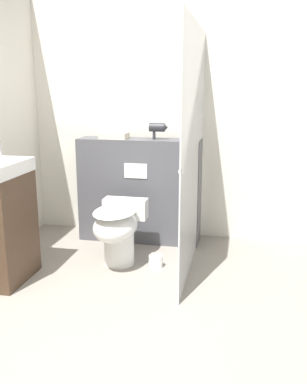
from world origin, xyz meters
The scene contains 8 objects.
ground_plane centered at (0.00, 0.00, 0.00)m, with size 12.00×12.00×0.00m, color gray.
wall_back centered at (0.00, 2.23, 1.25)m, with size 8.00×0.06×2.50m.
partition_panel centered at (-0.21, 1.97, 0.51)m, with size 1.19×0.30×1.02m.
shower_glass centered at (0.38, 1.45, 0.99)m, with size 0.04×1.50×1.98m.
toilet centered at (-0.24, 1.31, 0.33)m, with size 0.39×0.66×0.53m.
hair_drier centered at (-0.02, 1.96, 1.13)m, with size 0.17×0.08×0.16m.
folded_towel centered at (-0.45, 1.95, 1.04)m, with size 0.26×0.18×0.06m.
spare_toilet_roll centered at (0.09, 1.32, 0.05)m, with size 0.12×0.12×0.10m.
Camera 1 is at (0.77, -2.01, 1.50)m, focal length 40.00 mm.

